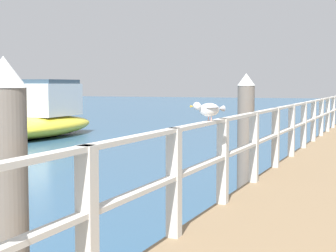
{
  "coord_description": "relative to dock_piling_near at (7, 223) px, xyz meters",
  "views": [
    {
      "loc": [
        0.49,
        0.78,
        1.99
      ],
      "look_at": [
        -2.03,
        6.92,
        1.48
      ],
      "focal_mm": 59.28,
      "sensor_mm": 36.0,
      "label": 1
    }
  ],
  "objects": [
    {
      "name": "seagull_background",
      "position": [
        0.38,
        3.01,
        0.62
      ],
      "size": [
        0.29,
        0.43,
        0.21
      ],
      "rotation": [
        0.0,
        0.0,
        2.59
      ],
      "color": "white",
      "rests_on": "pier_railing"
    },
    {
      "name": "boat_2",
      "position": [
        -18.2,
        22.52,
        -0.61
      ],
      "size": [
        4.91,
        8.54,
        8.52
      ],
      "rotation": [
        0.0,
        0.0,
        2.85
      ],
      "color": "#197266",
      "rests_on": "ground_plane"
    },
    {
      "name": "dock_piling_near",
      "position": [
        0.0,
        0.0,
        0.0
      ],
      "size": [
        0.29,
        0.29,
        2.16
      ],
      "color": "#6B6056",
      "rests_on": "ground_plane"
    },
    {
      "name": "pier_railing",
      "position": [
        0.38,
        7.55,
        0.09
      ],
      "size": [
        0.12,
        20.87,
        1.04
      ],
      "color": "beige",
      "rests_on": "pier_deck"
    },
    {
      "name": "dock_piling_far",
      "position": [
        0.0,
        6.15,
        0.0
      ],
      "size": [
        0.29,
        0.29,
        2.16
      ],
      "color": "#6B6056",
      "rests_on": "ground_plane"
    },
    {
      "name": "boat_1",
      "position": [
        -10.01,
        14.72,
        -0.37
      ],
      "size": [
        2.63,
        6.68,
        2.16
      ],
      "rotation": [
        0.0,
        0.0,
        0.06
      ],
      "color": "gold",
      "rests_on": "ground_plane"
    }
  ]
}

